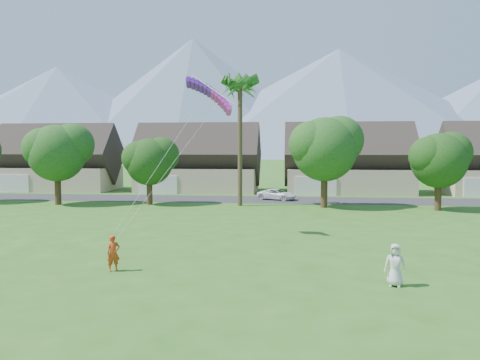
# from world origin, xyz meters

# --- Properties ---
(ground) EXTENTS (500.00, 500.00, 0.00)m
(ground) POSITION_xyz_m (0.00, 0.00, 0.00)
(ground) COLOR #2D6019
(ground) RESTS_ON ground
(street) EXTENTS (90.00, 7.00, 0.01)m
(street) POSITION_xyz_m (0.00, 34.00, 0.01)
(street) COLOR #2D2D30
(street) RESTS_ON ground
(kite_flyer) EXTENTS (0.72, 0.67, 1.65)m
(kite_flyer) POSITION_xyz_m (-5.17, 4.01, 0.83)
(kite_flyer) COLOR #C63E16
(kite_flyer) RESTS_ON ground
(watcher) EXTENTS (0.96, 0.73, 1.75)m
(watcher) POSITION_xyz_m (7.10, 3.01, 0.87)
(watcher) COLOR silver
(watcher) RESTS_ON ground
(parked_car) EXTENTS (4.61, 3.41, 1.16)m
(parked_car) POSITION_xyz_m (1.42, 34.00, 0.58)
(parked_car) COLOR white
(parked_car) RESTS_ON ground
(mountain_ridge) EXTENTS (540.00, 240.00, 70.00)m
(mountain_ridge) POSITION_xyz_m (10.40, 260.00, 29.07)
(mountain_ridge) COLOR slate
(mountain_ridge) RESTS_ON ground
(houses_row) EXTENTS (72.75, 8.19, 8.86)m
(houses_row) POSITION_xyz_m (0.49, 42.99, 3.44)
(houses_row) COLOR beige
(houses_row) RESTS_ON ground
(tree_row) EXTENTS (62.27, 6.67, 8.45)m
(tree_row) POSITION_xyz_m (-1.14, 27.92, 4.89)
(tree_row) COLOR #47301C
(tree_row) RESTS_ON ground
(fan_palm) EXTENTS (3.00, 3.00, 13.80)m
(fan_palm) POSITION_xyz_m (-2.00, 28.50, 11.80)
(fan_palm) COLOR #4C3D26
(fan_palm) RESTS_ON ground
(parafoil_kite) EXTENTS (3.43, 1.08, 0.50)m
(parafoil_kite) POSITION_xyz_m (-2.13, 12.98, 9.05)
(parafoil_kite) COLOR #5917AE
(parafoil_kite) RESTS_ON ground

